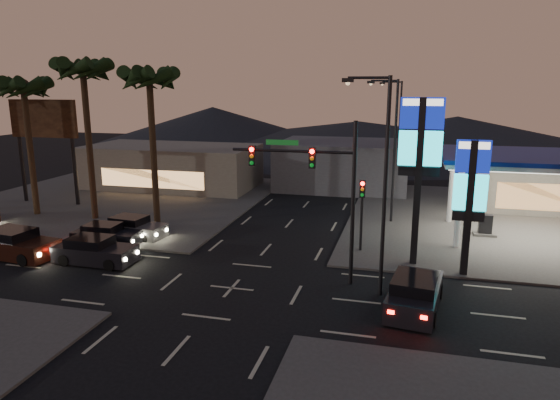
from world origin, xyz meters
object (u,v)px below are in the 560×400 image
(pylon_sign_tall, at_px, (420,148))
(pylon_sign_short, at_px, (470,187))
(gas_station, at_px, (544,161))
(traffic_signal_mast, at_px, (317,178))
(car_lane_a_mid, at_px, (15,244))
(car_lane_b_mid, at_px, (106,235))
(suv_station, at_px, (415,293))
(car_lane_b_front, at_px, (133,228))
(car_lane_a_front, at_px, (94,251))

(pylon_sign_tall, height_order, pylon_sign_short, pylon_sign_tall)
(gas_station, relative_size, traffic_signal_mast, 1.53)
(car_lane_a_mid, xyz_separation_m, car_lane_b_mid, (3.76, 3.22, -0.13))
(traffic_signal_mast, relative_size, suv_station, 1.62)
(pylon_sign_tall, bearing_deg, car_lane_b_front, 177.72)
(traffic_signal_mast, xyz_separation_m, suv_station, (4.78, -2.17, -4.50))
(pylon_sign_short, xyz_separation_m, car_lane_a_front, (-19.52, -3.04, -3.97))
(gas_station, height_order, pylon_sign_short, pylon_sign_short)
(pylon_sign_short, height_order, car_lane_b_mid, pylon_sign_short)
(car_lane_a_mid, xyz_separation_m, car_lane_b_front, (4.50, 5.04, -0.11))
(gas_station, distance_m, suv_station, 14.93)
(car_lane_a_front, height_order, car_lane_a_mid, car_lane_a_mid)
(gas_station, xyz_separation_m, pylon_sign_short, (-5.00, -7.50, -0.42))
(pylon_sign_tall, distance_m, car_lane_a_front, 18.40)
(gas_station, bearing_deg, car_lane_b_mid, -163.50)
(pylon_sign_tall, xyz_separation_m, car_lane_b_mid, (-18.21, -1.12, -5.77))
(car_lane_a_front, distance_m, car_lane_b_mid, 3.15)
(pylon_sign_short, xyz_separation_m, car_lane_b_front, (-19.97, 1.69, -4.01))
(gas_station, bearing_deg, car_lane_a_front, -156.75)
(pylon_sign_short, height_order, traffic_signal_mast, traffic_signal_mast)
(car_lane_a_mid, height_order, car_lane_b_front, car_lane_a_mid)
(suv_station, bearing_deg, car_lane_b_front, 159.98)
(gas_station, relative_size, car_lane_b_front, 2.75)
(gas_station, xyz_separation_m, suv_station, (-7.46, -12.19, -4.35))
(car_lane_a_front, distance_m, car_lane_b_front, 4.75)
(traffic_signal_mast, bearing_deg, pylon_sign_tall, 36.52)
(suv_station, bearing_deg, car_lane_a_mid, 176.51)
(car_lane_a_front, distance_m, suv_station, 17.14)
(car_lane_b_mid, bearing_deg, gas_station, 16.50)
(traffic_signal_mast, distance_m, car_lane_b_front, 14.16)
(car_lane_a_front, height_order, car_lane_b_front, car_lane_a_front)
(pylon_sign_tall, height_order, car_lane_a_mid, pylon_sign_tall)
(car_lane_a_front, bearing_deg, suv_station, -5.52)
(traffic_signal_mast, distance_m, car_lane_a_front, 13.10)
(pylon_sign_tall, relative_size, car_lane_a_front, 1.98)
(gas_station, height_order, car_lane_b_mid, gas_station)
(pylon_sign_short, relative_size, suv_station, 1.42)
(car_lane_a_mid, distance_m, suv_station, 22.05)
(car_lane_a_mid, xyz_separation_m, suv_station, (22.01, -1.34, -0.03))
(pylon_sign_tall, distance_m, car_lane_b_mid, 19.14)
(car_lane_a_front, relative_size, car_lane_b_front, 1.03)
(traffic_signal_mast, height_order, car_lane_a_mid, traffic_signal_mast)
(gas_station, bearing_deg, traffic_signal_mast, -140.72)
(car_lane_a_mid, height_order, car_lane_b_mid, car_lane_a_mid)
(gas_station, xyz_separation_m, car_lane_b_mid, (-25.71, -7.62, -4.46))
(traffic_signal_mast, xyz_separation_m, car_lane_b_mid, (-13.47, 2.39, -4.60))
(car_lane_a_front, xyz_separation_m, car_lane_a_mid, (-4.95, -0.31, 0.07))
(gas_station, height_order, car_lane_b_front, gas_station)
(traffic_signal_mast, bearing_deg, suv_station, -24.43)
(car_lane_a_mid, bearing_deg, gas_station, 20.20)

